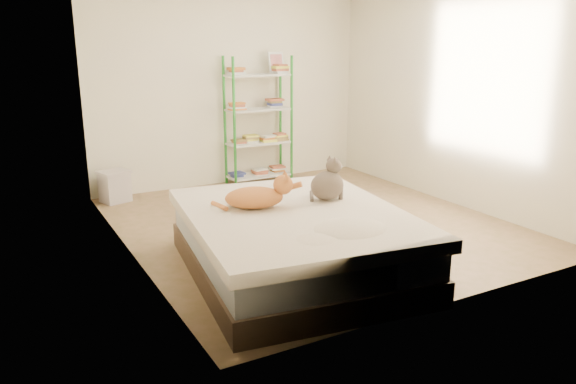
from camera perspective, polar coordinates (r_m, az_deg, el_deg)
room at (r=5.75m, az=2.49°, el=9.19°), size 3.81×4.21×2.61m
bed at (r=4.70m, az=0.70°, el=-5.11°), size 1.97×2.33×0.54m
orange_cat at (r=4.67m, az=-3.46°, el=-0.30°), size 0.65×0.49×0.23m
grey_cat at (r=4.90m, az=4.01°, el=1.30°), size 0.33×0.27×0.37m
shelf_unit at (r=7.60m, az=-2.97°, el=6.74°), size 0.88×0.36×1.74m
cardboard_box at (r=6.38m, az=-1.50°, el=-0.64°), size 0.52×0.53×0.36m
white_bin at (r=7.07m, az=-17.19°, el=0.58°), size 0.41×0.38×0.38m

